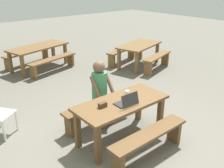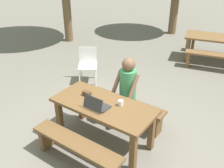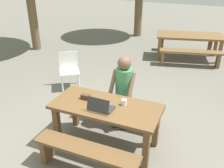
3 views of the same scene
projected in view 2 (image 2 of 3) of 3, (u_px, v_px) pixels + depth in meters
ground_plane at (104, 140)px, 4.44m from camera, size 30.00×30.00×0.00m
picnic_table_front at (103, 110)px, 4.14m from camera, size 1.69×0.77×0.75m
bench_near at (76, 148)px, 3.79m from camera, size 1.55×0.30×0.45m
bench_far at (125, 107)px, 4.77m from camera, size 1.55×0.30×0.45m
laptop at (96, 105)px, 3.95m from camera, size 0.36×0.29×0.23m
small_pouch at (87, 94)px, 4.29m from camera, size 0.15×0.07×0.08m
coffee_mug at (121, 103)px, 4.02m from camera, size 0.08×0.08×0.09m
person_seated at (127, 87)px, 4.52m from camera, size 0.41×0.41×1.32m
plastic_chair at (88, 64)px, 6.23m from camera, size 0.61×0.61×0.83m
picnic_table_mid at (221, 41)px, 7.22m from camera, size 2.07×1.26×0.73m
bench_mid_south at (218, 58)px, 6.82m from camera, size 1.76×0.70×0.44m
bench_mid_north at (219, 43)px, 7.89m from camera, size 1.76×0.70×0.44m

